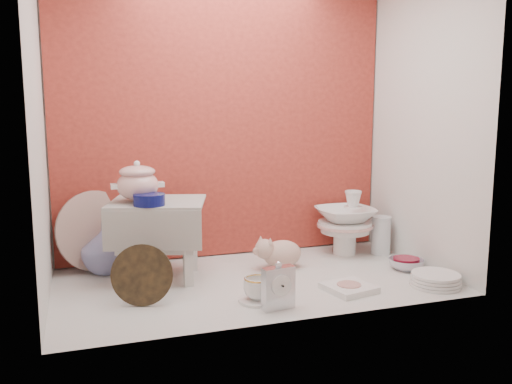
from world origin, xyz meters
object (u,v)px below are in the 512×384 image
(plush_pig, at_px, (282,253))
(blue_white_vase, at_px, (106,247))
(dinner_plate_stack, at_px, (436,280))
(step_stool, at_px, (159,240))
(floral_platter, at_px, (95,231))
(mantel_clock, at_px, (278,286))
(crystal_bowl, at_px, (406,264))
(porcelain_tower, at_px, (345,223))
(gold_rim_teacup, at_px, (258,288))
(soup_tureen, at_px, (138,181))

(plush_pig, bearing_deg, blue_white_vase, -175.78)
(plush_pig, bearing_deg, dinner_plate_stack, -22.57)
(step_stool, xyz_separation_m, floral_platter, (-0.28, 0.23, 0.01))
(blue_white_vase, bearing_deg, mantel_clock, -49.13)
(dinner_plate_stack, relative_size, crystal_bowl, 1.31)
(dinner_plate_stack, bearing_deg, step_stool, 156.21)
(plush_pig, xyz_separation_m, porcelain_tower, (0.43, 0.13, 0.10))
(floral_platter, height_order, blue_white_vase, floral_platter)
(blue_white_vase, distance_m, dinner_plate_stack, 1.57)
(gold_rim_teacup, xyz_separation_m, crystal_bowl, (0.85, 0.19, -0.03))
(soup_tureen, xyz_separation_m, porcelain_tower, (1.13, 0.10, -0.29))
(porcelain_tower, bearing_deg, floral_platter, 174.16)
(floral_platter, relative_size, dinner_plate_stack, 1.75)
(soup_tureen, relative_size, porcelain_tower, 0.65)
(soup_tureen, relative_size, gold_rim_teacup, 1.93)
(step_stool, relative_size, gold_rim_teacup, 3.59)
(step_stool, xyz_separation_m, gold_rim_teacup, (0.34, -0.45, -0.13))
(soup_tureen, bearing_deg, mantel_clock, -48.94)
(floral_platter, height_order, plush_pig, floral_platter)
(mantel_clock, relative_size, porcelain_tower, 0.55)
(porcelain_tower, bearing_deg, crystal_bowl, -66.15)
(floral_platter, xyz_separation_m, blue_white_vase, (0.05, -0.06, -0.07))
(gold_rim_teacup, bearing_deg, dinner_plate_stack, -4.76)
(blue_white_vase, bearing_deg, gold_rim_teacup, -47.08)
(floral_platter, bearing_deg, crystal_bowl, -18.47)
(mantel_clock, height_order, porcelain_tower, porcelain_tower)
(soup_tureen, bearing_deg, floral_platter, 129.22)
(mantel_clock, bearing_deg, plush_pig, 58.94)
(step_stool, distance_m, blue_white_vase, 0.30)
(step_stool, xyz_separation_m, soup_tureen, (-0.09, 0.00, 0.28))
(gold_rim_teacup, bearing_deg, blue_white_vase, 132.92)
(blue_white_vase, bearing_deg, porcelain_tower, -3.26)
(step_stool, height_order, gold_rim_teacup, step_stool)
(step_stool, height_order, blue_white_vase, step_stool)
(blue_white_vase, height_order, porcelain_tower, porcelain_tower)
(floral_platter, height_order, porcelain_tower, floral_platter)
(step_stool, height_order, porcelain_tower, step_stool)
(step_stool, distance_m, gold_rim_teacup, 0.58)
(floral_platter, relative_size, porcelain_tower, 1.13)
(gold_rim_teacup, bearing_deg, crystal_bowl, 12.56)
(dinner_plate_stack, bearing_deg, blue_white_vase, 153.94)
(blue_white_vase, relative_size, plush_pig, 0.98)
(plush_pig, relative_size, porcelain_tower, 0.72)
(plush_pig, height_order, gold_rim_teacup, plush_pig)
(blue_white_vase, height_order, mantel_clock, blue_white_vase)
(blue_white_vase, bearing_deg, plush_pig, -13.75)
(plush_pig, distance_m, dinner_plate_stack, 0.74)
(blue_white_vase, xyz_separation_m, porcelain_tower, (1.27, -0.07, 0.05))
(floral_platter, bearing_deg, mantel_clock, -49.47)
(plush_pig, bearing_deg, soup_tureen, -165.02)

